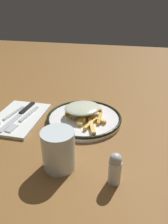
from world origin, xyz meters
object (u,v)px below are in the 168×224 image
object	(u,v)px
plate	(84,118)
fork	(24,118)
fries_heap	(84,111)
napkin	(18,118)
knife	(21,113)
water_glass	(59,150)
salt_shaker	(115,168)
spoon	(4,119)

from	to	relation	value
plate	fork	distance (m)	0.20
fries_heap	napkin	world-z (taller)	fries_heap
plate	fries_heap	distance (m)	0.03
fries_heap	napkin	distance (m)	0.23
fries_heap	napkin	size ratio (longest dim) A/B	0.84
knife	napkin	bearing A→B (deg)	85.31
knife	water_glass	size ratio (longest dim) A/B	2.06
water_glass	salt_shaker	world-z (taller)	water_glass
plate	fries_heap	size ratio (longest dim) A/B	1.32
spoon	napkin	bearing A→B (deg)	-134.70
fork	knife	bearing A→B (deg)	-51.22
salt_shaker	fries_heap	bearing A→B (deg)	-63.27
plate	napkin	bearing A→B (deg)	9.62
plate	fries_heap	world-z (taller)	fries_heap
fork	fries_heap	bearing A→B (deg)	-164.75
water_glass	knife	bearing A→B (deg)	-44.88
fork	water_glass	distance (m)	0.26
fork	water_glass	xyz separation A→B (m)	(-0.19, 0.18, 0.04)
fork	spoon	world-z (taller)	spoon
spoon	water_glass	xyz separation A→B (m)	(-0.25, 0.16, 0.04)
fork	knife	xyz separation A→B (m)	(0.02, -0.03, 0.00)
fork	salt_shaker	bearing A→B (deg)	148.05
spoon	salt_shaker	distance (m)	0.43
fries_heap	salt_shaker	bearing A→B (deg)	116.73
plate	napkin	xyz separation A→B (m)	(0.22, 0.04, -0.01)
plate	knife	distance (m)	0.22
napkin	water_glass	bearing A→B (deg)	138.00
knife	salt_shaker	size ratio (longest dim) A/B	2.61
fries_heap	salt_shaker	size ratio (longest dim) A/B	2.39
knife	fork	bearing A→B (deg)	128.78
napkin	plate	bearing A→B (deg)	-170.38
plate	knife	size ratio (longest dim) A/B	1.21
salt_shaker	water_glass	bearing A→B (deg)	-9.29
water_glass	salt_shaker	bearing A→B (deg)	170.71
plate	fries_heap	bearing A→B (deg)	-65.59
water_glass	spoon	bearing A→B (deg)	-32.53
knife	water_glass	xyz separation A→B (m)	(-0.21, 0.21, 0.04)
fries_heap	fork	xyz separation A→B (m)	(0.20, 0.05, -0.02)
napkin	salt_shaker	xyz separation A→B (m)	(-0.35, 0.22, 0.04)
plate	salt_shaker	size ratio (longest dim) A/B	3.15
fries_heap	water_glass	xyz separation A→B (m)	(0.01, 0.23, 0.01)
knife	salt_shaker	distance (m)	0.42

